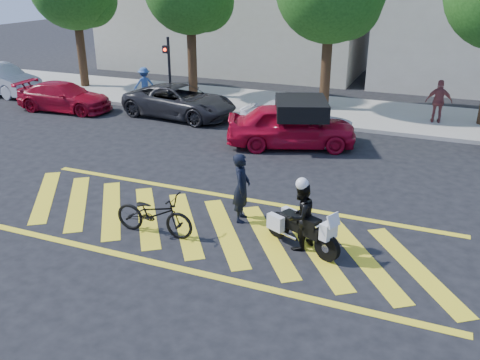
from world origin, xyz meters
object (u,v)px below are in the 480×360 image
at_px(red_convertible, 291,126).
at_px(parked_left, 64,97).
at_px(parked_mid_right, 296,119).
at_px(officer_moto, 300,216).
at_px(officer_bike, 242,188).
at_px(parked_mid_left, 180,101).
at_px(bicycle, 154,214).
at_px(police_motorcycle, 301,228).
at_px(parked_far_left, 0,80).

xyz_separation_m(red_convertible, parked_left, (-10.88, 1.03, -0.14)).
bearing_deg(parked_left, parked_mid_right, -94.35).
height_order(officer_moto, red_convertible, officer_moto).
xyz_separation_m(officer_bike, parked_mid_right, (-0.67, 7.08, -0.15)).
relative_size(red_convertible, parked_mid_left, 0.92).
relative_size(parked_left, parked_mid_left, 0.88).
relative_size(officer_moto, parked_left, 0.36).
height_order(officer_bike, parked_left, officer_bike).
bearing_deg(bicycle, officer_moto, -80.55).
distance_m(parked_left, parked_mid_left, 5.40).
relative_size(police_motorcycle, parked_far_left, 0.42).
bearing_deg(officer_bike, parked_mid_right, -7.11).
bearing_deg(officer_bike, police_motorcycle, -126.70).
bearing_deg(red_convertible, bicycle, 151.42).
bearing_deg(officer_bike, red_convertible, -7.33).
xyz_separation_m(bicycle, red_convertible, (1.08, 7.51, 0.25)).
bearing_deg(officer_bike, parked_far_left, 50.44).
distance_m(officer_moto, parked_mid_right, 8.24).
height_order(bicycle, parked_left, parked_left).
height_order(red_convertible, parked_mid_right, red_convertible).
distance_m(police_motorcycle, red_convertible, 7.22).
relative_size(parked_far_left, parked_left, 1.05).
xyz_separation_m(officer_moto, red_convertible, (-2.29, 6.85, -0.02)).
bearing_deg(officer_moto, parked_mid_right, -138.13).
bearing_deg(parked_mid_right, red_convertible, -169.80).
bearing_deg(red_convertible, parked_mid_left, 49.47).
xyz_separation_m(police_motorcycle, parked_mid_left, (-7.89, 8.88, 0.19)).
height_order(parked_mid_left, parked_mid_right, parked_mid_right).
bearing_deg(parked_mid_left, officer_moto, -132.29).
relative_size(bicycle, parked_far_left, 0.44).
bearing_deg(parked_left, police_motorcycle, -125.17).
distance_m(officer_bike, parked_mid_left, 10.15).
xyz_separation_m(red_convertible, parked_far_left, (-16.08, 2.43, -0.02)).
distance_m(bicycle, officer_moto, 3.45).
distance_m(police_motorcycle, parked_mid_right, 8.24).
height_order(parked_left, parked_mid_right, parked_mid_right).
relative_size(officer_moto, parked_mid_left, 0.32).
bearing_deg(parked_left, bicycle, -135.45).
height_order(officer_bike, parked_mid_left, officer_bike).
xyz_separation_m(officer_moto, parked_left, (-13.17, 7.88, -0.16)).
bearing_deg(bicycle, parked_left, 47.14).
bearing_deg(parked_far_left, parked_mid_left, -85.92).
relative_size(officer_bike, red_convertible, 0.39).
height_order(police_motorcycle, parked_far_left, parked_far_left).
distance_m(officer_moto, parked_far_left, 20.58).
distance_m(officer_bike, parked_left, 13.45).
relative_size(bicycle, parked_left, 0.46).
bearing_deg(parked_left, parked_mid_left, -83.53).
bearing_deg(parked_left, officer_bike, -126.12).
bearing_deg(officer_bike, parked_left, 45.68).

